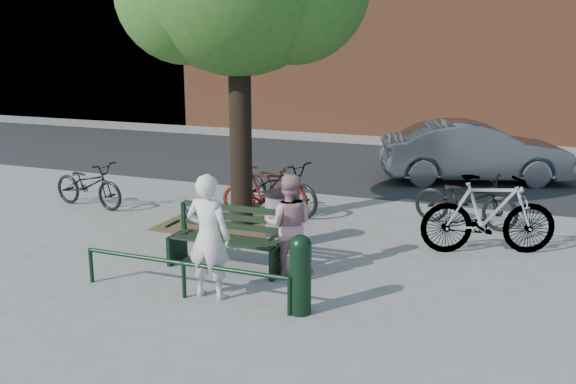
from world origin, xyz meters
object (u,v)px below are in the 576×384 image
at_px(person_right, 289,225).
at_px(bollard, 300,272).
at_px(park_bench, 228,236).
at_px(bicycle_c, 279,187).
at_px(person_left, 208,237).
at_px(parked_car, 475,152).
at_px(litter_bin, 278,219).

height_order(person_right, bollard, person_right).
height_order(park_bench, bicycle_c, bicycle_c).
xyz_separation_m(person_left, parked_car, (2.45, 8.61, -0.11)).
relative_size(park_bench, bollard, 1.70).
bearing_deg(person_right, person_left, 45.30).
distance_m(person_left, bollard, 1.33).
relative_size(park_bench, parked_car, 0.40).
relative_size(bollard, parked_car, 0.23).
bearing_deg(bicycle_c, person_left, -149.94).
bearing_deg(person_right, bicycle_c, -81.20).
height_order(person_left, litter_bin, person_left).
bearing_deg(bicycle_c, park_bench, -151.54).
xyz_separation_m(person_right, parked_car, (1.81, 7.41, -0.02)).
bearing_deg(person_right, litter_bin, -76.65).
height_order(park_bench, person_right, person_right).
height_order(bollard, bicycle_c, bicycle_c).
distance_m(park_bench, bollard, 1.98).
bearing_deg(litter_bin, park_bench, -106.15).
bearing_deg(bicycle_c, bollard, -134.66).
bearing_deg(parked_car, person_left, 144.31).
relative_size(person_left, bicycle_c, 0.84).
bearing_deg(bollard, bicycle_c, 115.90).
bearing_deg(person_left, bollard, 177.71).
xyz_separation_m(bicycle_c, parked_car, (3.26, 4.32, 0.20)).
bearing_deg(park_bench, bollard, -36.09).
distance_m(park_bench, bicycle_c, 3.20).
bearing_deg(bollard, person_left, 178.34).
height_order(person_right, litter_bin, person_right).
height_order(park_bench, litter_bin, park_bench).
relative_size(person_left, person_right, 1.12).
relative_size(person_left, parked_car, 0.38).
distance_m(person_right, parked_car, 7.63).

